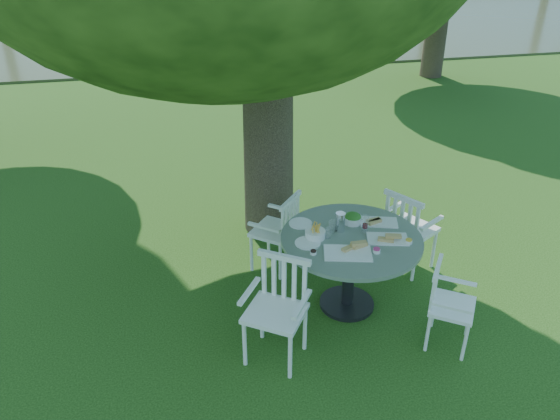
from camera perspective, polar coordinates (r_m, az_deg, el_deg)
The scene contains 7 objects.
ground at distance 5.98m, azimuth 0.40°, elevation -8.07°, with size 140.00×140.00×0.00m, color #14380B.
table at distance 5.39m, azimuth 7.38°, elevation -4.30°, with size 1.37×1.37×0.83m.
chair_ne at distance 6.11m, azimuth 13.06°, elevation -1.63°, with size 0.64×0.66×0.97m.
chair_nw at distance 5.99m, azimuth 0.14°, elevation -1.80°, with size 0.63×0.63×0.91m.
chair_sw at distance 4.87m, azimuth -0.08°, elevation -9.41°, with size 0.66×0.66×0.97m.
chair_se at distance 5.24m, azimuth 16.76°, elevation -8.92°, with size 0.56×0.57×0.83m.
tableware at distance 5.32m, azimuth 6.72°, elevation -2.22°, with size 1.13×0.91×0.20m.
Camera 1 is at (-1.04, -4.66, 3.60)m, focal length 35.00 mm.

